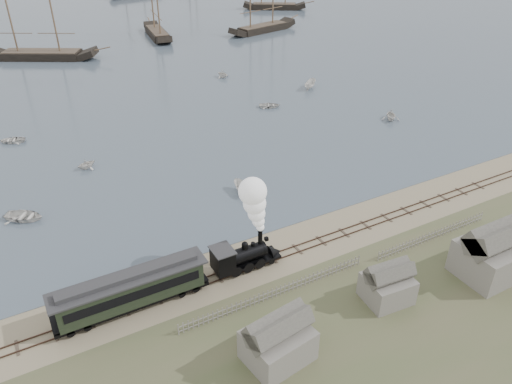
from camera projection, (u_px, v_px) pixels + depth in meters
ground at (295, 237)px, 53.43m from camera, size 600.00×600.00×0.00m
rail_track at (306, 246)px, 51.91m from camera, size 120.00×1.80×0.16m
picket_fence_west at (277, 297)px, 45.50m from camera, size 19.00×0.10×1.20m
picket_fence_east at (432, 240)px, 52.97m from camera, size 15.00×0.10×1.20m
shed_left at (278, 358)px, 39.55m from camera, size 5.00×4.00×4.10m
shed_mid at (385, 299)px, 45.25m from camera, size 4.00×3.50×3.60m
shed_right at (486, 273)px, 48.29m from camera, size 6.00×5.00×5.10m
locomotive at (254, 230)px, 47.19m from camera, size 7.40×2.76×9.23m
passenger_coach at (131, 289)px, 43.28m from camera, size 13.69×2.64×3.33m
beached_dinghy at (113, 290)px, 45.63m from camera, size 3.14×4.20×0.83m
rowboat_0 at (24, 216)px, 55.89m from camera, size 5.16×5.42×0.91m
rowboat_1 at (86, 164)px, 66.14m from camera, size 3.00×3.22×1.37m
rowboat_2 at (241, 188)px, 60.73m from camera, size 3.40×1.43×1.29m
rowboat_3 at (270, 105)px, 85.14m from camera, size 3.98×4.41×0.75m
rowboat_4 at (391, 115)px, 80.16m from camera, size 4.26×4.11×1.72m
rowboat_5 at (310, 85)px, 93.06m from camera, size 3.57×4.08×1.53m
rowboat_6 at (12, 140)px, 73.22m from camera, size 3.68×4.29×0.75m
rowboat_7 at (223, 74)px, 98.67m from camera, size 3.39×3.13×1.49m
schooner_2 at (32, 11)px, 105.05m from camera, size 23.65×16.67×20.00m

